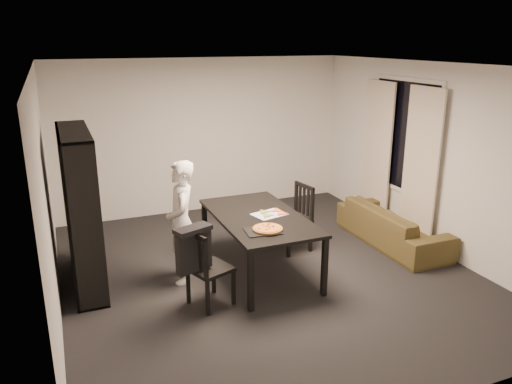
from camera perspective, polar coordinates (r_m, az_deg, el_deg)
name	(u,v)px	position (r m, az deg, el deg)	size (l,w,h in m)	color
room	(268,175)	(6.07, 1.33, 1.92)	(5.01, 5.51, 2.61)	black
window_pane	(404,136)	(7.81, 16.55, 6.16)	(0.02, 1.40, 1.60)	black
window_frame	(404,136)	(7.81, 16.52, 6.15)	(0.03, 1.52, 1.72)	white
curtain_left	(420,167)	(7.44, 18.28, 2.71)	(0.03, 0.70, 2.25)	beige
curtain_right	(377,152)	(8.23, 13.64, 4.43)	(0.03, 0.70, 2.25)	beige
bookshelf	(81,210)	(6.28, -19.36, -1.90)	(0.35, 1.50, 1.90)	black
dining_table	(259,221)	(6.28, 0.35, -3.31)	(1.02, 1.84, 0.77)	black
chair_left	(204,264)	(5.57, -6.00, -8.16)	(0.55, 0.55, 0.92)	black
chair_right	(298,213)	(7.06, 4.78, -2.40)	(0.50, 0.50, 0.94)	black
draped_jacket	(194,247)	(5.41, -7.14, -6.28)	(0.44, 0.31, 0.51)	black
person	(182,222)	(6.12, -8.51, -3.44)	(0.56, 0.37, 1.53)	white
baking_tray	(263,231)	(5.76, 0.78, -4.46)	(0.40, 0.32, 0.01)	black
pepperoni_pizza	(268,229)	(5.77, 1.34, -4.22)	(0.35, 0.35, 0.03)	#965B2B
kitchen_towel	(269,214)	(6.30, 1.52, -2.57)	(0.40, 0.30, 0.01)	white
pizza_slices	(272,213)	(6.32, 1.84, -2.38)	(0.37, 0.31, 0.01)	gold
sofa	(393,225)	(7.58, 15.36, -3.70)	(1.90, 0.74, 0.56)	#3B3617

